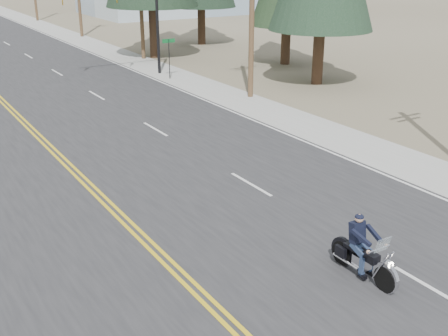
% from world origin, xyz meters
% --- Properties ---
extents(sidewalk_right, '(3.00, 200.00, 0.01)m').
position_xyz_m(sidewalk_right, '(11.50, 70.00, 0.01)').
color(sidewalk_right, '#A5A5A0').
rests_on(sidewalk_right, ground).
extents(traffic_mast_right, '(7.10, 0.26, 7.00)m').
position_xyz_m(traffic_mast_right, '(8.98, 32.00, 4.94)').
color(traffic_mast_right, black).
rests_on(traffic_mast_right, ground).
extents(street_sign, '(0.90, 0.06, 2.62)m').
position_xyz_m(street_sign, '(10.80, 30.00, 1.80)').
color(street_sign, black).
rests_on(street_sign, ground).
extents(motorcyclist, '(0.94, 2.14, 1.67)m').
position_xyz_m(motorcyclist, '(3.94, 5.40, 0.83)').
color(motorcyclist, black).
rests_on(motorcyclist, ground).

